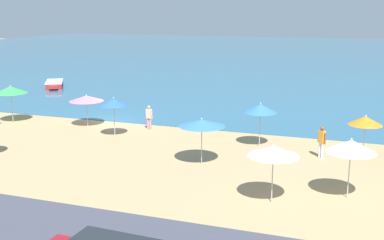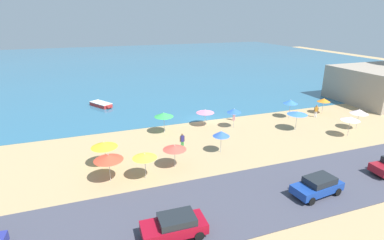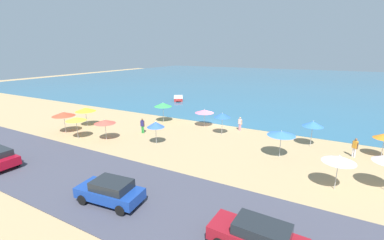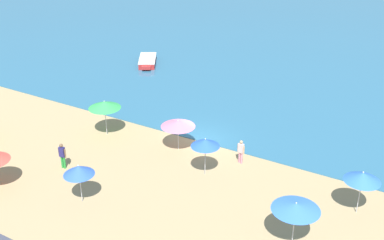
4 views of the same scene
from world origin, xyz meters
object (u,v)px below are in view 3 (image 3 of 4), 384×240
at_px(beach_umbrella_2, 105,122).
at_px(beach_umbrella_9, 76,119).
at_px(beach_umbrella_6, 63,114).
at_px(beach_umbrella_10, 339,159).
at_px(beach_umbrella_0, 313,124).
at_px(bather_0, 240,123).
at_px(bather_1, 355,147).
at_px(beach_umbrella_5, 85,109).
at_px(parked_car_4, 258,237).
at_px(beach_umbrella_11, 204,111).
at_px(beach_umbrella_8, 281,133).
at_px(parked_car_3, 110,191).
at_px(skiff_nearshore, 178,98).
at_px(beach_umbrella_4, 163,105).
at_px(beach_umbrella_3, 156,125).
at_px(beach_umbrella_7, 222,115).
at_px(bather_2, 143,125).

distance_m(beach_umbrella_2, beach_umbrella_9, 3.22).
height_order(beach_umbrella_6, beach_umbrella_10, beach_umbrella_6).
height_order(beach_umbrella_0, beach_umbrella_2, beach_umbrella_0).
relative_size(bather_0, bather_1, 0.93).
height_order(beach_umbrella_5, parked_car_4, beach_umbrella_5).
xyz_separation_m(beach_umbrella_2, bather_0, (11.36, 9.92, -1.07)).
distance_m(beach_umbrella_5, beach_umbrella_11, 14.68).
height_order(beach_umbrella_8, beach_umbrella_9, beach_umbrella_8).
relative_size(beach_umbrella_0, parked_car_3, 0.61).
bearing_deg(beach_umbrella_5, beach_umbrella_6, -87.98).
height_order(beach_umbrella_5, beach_umbrella_6, beach_umbrella_6).
relative_size(beach_umbrella_10, parked_car_3, 0.58).
bearing_deg(skiff_nearshore, beach_umbrella_5, -92.75).
distance_m(beach_umbrella_6, bather_0, 20.23).
xyz_separation_m(beach_umbrella_0, bather_0, (-7.77, 1.57, -1.37)).
bearing_deg(beach_umbrella_4, beach_umbrella_3, -60.13).
bearing_deg(beach_umbrella_7, beach_umbrella_9, -146.46).
distance_m(beach_umbrella_0, beach_umbrella_7, 9.11).
height_order(beach_umbrella_11, skiff_nearshore, beach_umbrella_11).
bearing_deg(beach_umbrella_0, beach_umbrella_3, -153.39).
xyz_separation_m(beach_umbrella_11, parked_car_3, (2.26, -17.73, -1.08)).
height_order(beach_umbrella_9, skiff_nearshore, beach_umbrella_9).
xyz_separation_m(beach_umbrella_9, skiff_nearshore, (-2.08, 23.94, -1.80)).
distance_m(beach_umbrella_2, beach_umbrella_3, 5.63).
height_order(beach_umbrella_7, beach_umbrella_11, beach_umbrella_7).
xyz_separation_m(beach_umbrella_6, beach_umbrella_11, (12.88, 9.91, -0.28)).
height_order(beach_umbrella_3, skiff_nearshore, beach_umbrella_3).
height_order(beach_umbrella_10, parked_car_4, beach_umbrella_10).
xyz_separation_m(beach_umbrella_6, parked_car_4, (24.11, -7.49, -1.35)).
height_order(beach_umbrella_8, bather_1, beach_umbrella_8).
height_order(beach_umbrella_6, parked_car_4, beach_umbrella_6).
height_order(beach_umbrella_3, parked_car_4, beach_umbrella_3).
relative_size(beach_umbrella_0, beach_umbrella_11, 1.13).
bearing_deg(bather_2, beach_umbrella_5, -172.38).
relative_size(beach_umbrella_3, beach_umbrella_7, 0.95).
bearing_deg(bather_1, parked_car_4, -106.72).
bearing_deg(bather_2, beach_umbrella_7, 25.52).
bearing_deg(bather_0, bather_2, -146.35).
relative_size(beach_umbrella_7, parked_car_4, 0.57).
distance_m(beach_umbrella_9, beach_umbrella_11, 14.50).
height_order(bather_0, bather_2, bather_2).
distance_m(beach_umbrella_0, parked_car_4, 16.42).
height_order(bather_2, parked_car_3, bather_2).
bearing_deg(skiff_nearshore, beach_umbrella_6, -92.12).
distance_m(bather_2, parked_car_3, 13.99).
xyz_separation_m(beach_umbrella_5, beach_umbrella_9, (3.05, -3.71, 0.05)).
height_order(beach_umbrella_10, bather_1, beach_umbrella_10).
distance_m(beach_umbrella_6, parked_car_3, 17.10).
height_order(beach_umbrella_4, bather_1, beach_umbrella_4).
distance_m(beach_umbrella_0, bather_0, 8.05).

